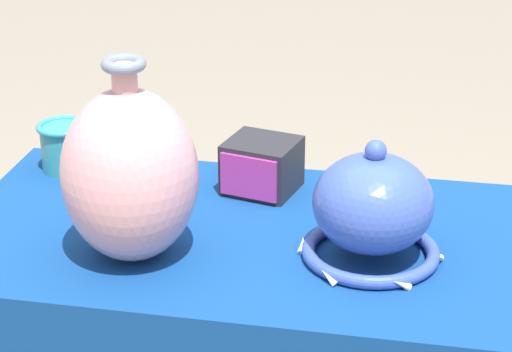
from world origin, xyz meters
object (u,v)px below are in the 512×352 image
Objects in this scene: vase_tall_bulbous at (130,174)px; mosaic_tile_box at (261,166)px; cup_wide_teal at (64,145)px; bowl_shallow_ivory at (138,185)px; vase_dome_bell at (373,211)px.

vase_tall_bulbous is 2.26× the size of mosaic_tile_box.
mosaic_tile_box and cup_wide_teal have the same top height.
mosaic_tile_box is at bearing 21.37° from bowl_shallow_ivory.
vase_dome_bell is 1.60× the size of mosaic_tile_box.
bowl_shallow_ivory is at bearing -29.62° from cup_wide_teal.
mosaic_tile_box is 1.10× the size of bowl_shallow_ivory.
mosaic_tile_box reaches higher than bowl_shallow_ivory.
cup_wide_teal is (-0.39, 0.02, 0.00)m from mosaic_tile_box.
mosaic_tile_box is (-0.22, 0.22, -0.04)m from vase_dome_bell.
vase_tall_bulbous is 1.41× the size of vase_dome_bell.
vase_tall_bulbous reaches higher than bowl_shallow_ivory.
mosaic_tile_box is 0.39m from cup_wide_teal.
vase_dome_bell is 0.46m from bowl_shallow_ivory.
vase_dome_bell is 1.77× the size of bowl_shallow_ivory.
vase_tall_bulbous is at bearing -170.11° from vase_dome_bell.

